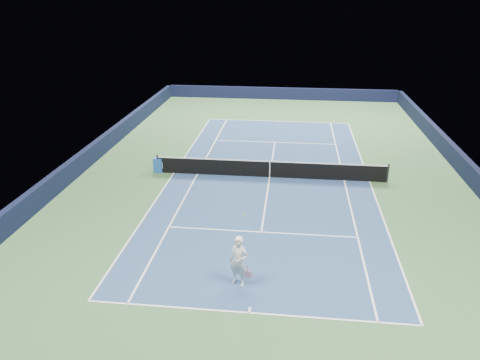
# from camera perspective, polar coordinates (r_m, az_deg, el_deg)

# --- Properties ---
(ground) EXTENTS (40.00, 40.00, 0.00)m
(ground) POSITION_cam_1_polar(r_m,az_deg,el_deg) (26.24, 3.63, 0.34)
(ground) COLOR #365D33
(ground) RESTS_ON ground
(wall_far) EXTENTS (22.00, 0.35, 1.10)m
(wall_far) POSITION_cam_1_polar(r_m,az_deg,el_deg) (45.10, 5.08, 10.46)
(wall_far) COLOR black
(wall_far) RESTS_ON ground
(wall_right) EXTENTS (0.35, 40.00, 1.10)m
(wall_right) POSITION_cam_1_polar(r_m,az_deg,el_deg) (27.76, 26.56, 0.40)
(wall_right) COLOR black
(wall_right) RESTS_ON ground
(wall_left) EXTENTS (0.35, 40.00, 1.10)m
(wall_left) POSITION_cam_1_polar(r_m,az_deg,el_deg) (28.63, -18.54, 2.28)
(wall_left) COLOR #111733
(wall_left) RESTS_ON ground
(court_surface) EXTENTS (10.97, 23.77, 0.01)m
(court_surface) POSITION_cam_1_polar(r_m,az_deg,el_deg) (26.24, 3.63, 0.35)
(court_surface) COLOR navy
(court_surface) RESTS_ON ground
(baseline_far) EXTENTS (10.97, 0.08, 0.00)m
(baseline_far) POSITION_cam_1_polar(r_m,az_deg,el_deg) (37.51, 4.65, 7.16)
(baseline_far) COLOR white
(baseline_far) RESTS_ON ground
(baseline_near) EXTENTS (10.97, 0.08, 0.00)m
(baseline_near) POSITION_cam_1_polar(r_m,az_deg,el_deg) (15.88, 1.12, -15.88)
(baseline_near) COLOR white
(baseline_near) RESTS_ON ground
(sideline_doubles_right) EXTENTS (0.08, 23.77, 0.00)m
(sideline_doubles_right) POSITION_cam_1_polar(r_m,az_deg,el_deg) (26.57, 15.52, -0.16)
(sideline_doubles_right) COLOR white
(sideline_doubles_right) RESTS_ON ground
(sideline_doubles_left) EXTENTS (0.08, 23.77, 0.00)m
(sideline_doubles_left) POSITION_cam_1_polar(r_m,az_deg,el_deg) (27.03, -8.06, 0.86)
(sideline_doubles_left) COLOR white
(sideline_doubles_left) RESTS_ON ground
(sideline_singles_right) EXTENTS (0.08, 23.77, 0.00)m
(sideline_singles_right) POSITION_cam_1_polar(r_m,az_deg,el_deg) (26.38, 12.58, -0.03)
(sideline_singles_right) COLOR white
(sideline_singles_right) RESTS_ON ground
(sideline_singles_left) EXTENTS (0.08, 23.77, 0.00)m
(sideline_singles_left) POSITION_cam_1_polar(r_m,az_deg,el_deg) (26.73, -5.21, 0.74)
(sideline_singles_left) COLOR white
(sideline_singles_left) RESTS_ON ground
(service_line_far) EXTENTS (8.23, 0.08, 0.00)m
(service_line_far) POSITION_cam_1_polar(r_m,az_deg,el_deg) (32.25, 4.27, 4.61)
(service_line_far) COLOR white
(service_line_far) RESTS_ON ground
(service_line_near) EXTENTS (8.23, 0.08, 0.00)m
(service_line_near) POSITION_cam_1_polar(r_m,az_deg,el_deg) (20.46, 2.61, -6.36)
(service_line_near) COLOR white
(service_line_near) RESTS_ON ground
(center_service_line) EXTENTS (0.08, 12.80, 0.00)m
(center_service_line) POSITION_cam_1_polar(r_m,az_deg,el_deg) (26.24, 3.63, 0.36)
(center_service_line) COLOR white
(center_service_line) RESTS_ON ground
(center_mark_far) EXTENTS (0.08, 0.30, 0.00)m
(center_mark_far) POSITION_cam_1_polar(r_m,az_deg,el_deg) (37.37, 4.64, 7.10)
(center_mark_far) COLOR white
(center_mark_far) RESTS_ON ground
(center_mark_near) EXTENTS (0.08, 0.30, 0.00)m
(center_mark_near) POSITION_cam_1_polar(r_m,az_deg,el_deg) (16.00, 1.17, -15.55)
(center_mark_near) COLOR white
(center_mark_near) RESTS_ON ground
(tennis_net) EXTENTS (12.90, 0.10, 1.07)m
(tennis_net) POSITION_cam_1_polar(r_m,az_deg,el_deg) (26.05, 3.65, 1.37)
(tennis_net) COLOR black
(tennis_net) RESTS_ON ground
(sponsor_cube) EXTENTS (0.58, 0.49, 0.83)m
(sponsor_cube) POSITION_cam_1_polar(r_m,az_deg,el_deg) (27.26, -9.88, 1.85)
(sponsor_cube) COLOR #1D58B2
(sponsor_cube) RESTS_ON ground
(tennis_player) EXTENTS (0.89, 1.37, 2.31)m
(tennis_player) POSITION_cam_1_polar(r_m,az_deg,el_deg) (16.67, -0.15, -9.87)
(tennis_player) COLOR silver
(tennis_player) RESTS_ON ground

